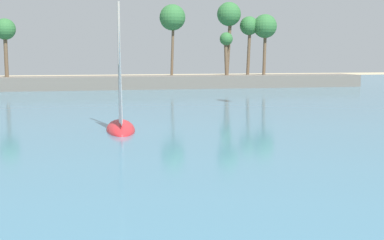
% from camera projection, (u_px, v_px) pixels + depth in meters
% --- Properties ---
extents(sea, '(220.00, 106.01, 0.06)m').
position_uv_depth(sea, '(77.00, 97.00, 59.64)').
color(sea, teal).
rests_on(sea, ground).
extents(palm_headland, '(82.10, 6.00, 12.85)m').
position_uv_depth(palm_headland, '(83.00, 68.00, 72.21)').
color(palm_headland, '#605B54').
rests_on(palm_headland, ground).
extents(sailboat_near_shore, '(2.10, 5.98, 8.54)m').
position_uv_depth(sailboat_near_shore, '(120.00, 118.00, 33.06)').
color(sailboat_near_shore, red).
rests_on(sailboat_near_shore, sea).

